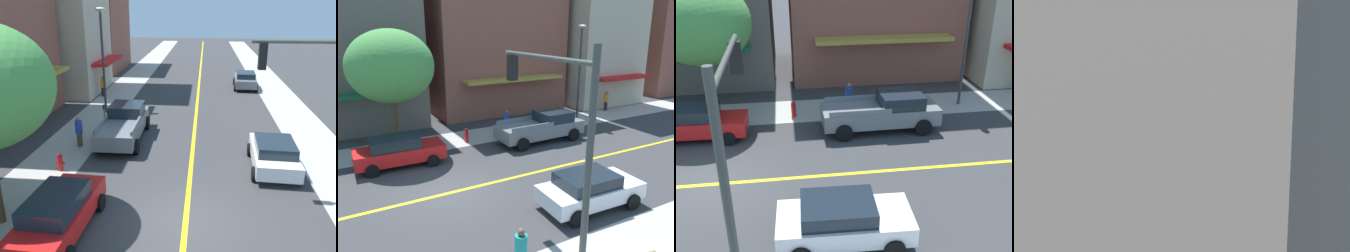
{
  "view_description": "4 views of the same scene",
  "coord_description": "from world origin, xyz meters",
  "views": [
    {
      "loc": [
        0.48,
        -10.57,
        7.26
      ],
      "look_at": [
        -1.12,
        4.62,
        1.9
      ],
      "focal_mm": 37.33,
      "sensor_mm": 36.0,
      "label": 1
    },
    {
      "loc": [
        12.86,
        -4.27,
        6.97
      ],
      "look_at": [
        -2.41,
        4.19,
        1.82
      ],
      "focal_mm": 36.42,
      "sensor_mm": 36.0,
      "label": 2
    },
    {
      "loc": [
        13.62,
        3.12,
        8.62
      ],
      "look_at": [
        -0.86,
        5.25,
        1.7
      ],
      "focal_mm": 43.4,
      "sensor_mm": 36.0,
      "label": 3
    },
    {
      "loc": [
        -19.97,
        -7.75,
        5.32
      ],
      "look_at": [
        -0.97,
        4.26,
        1.82
      ],
      "focal_mm": 41.96,
      "sensor_mm": 36.0,
      "label": 4
    }
  ],
  "objects": [
    {
      "name": "ground_plane",
      "position": [
        0.0,
        0.0,
        0.0
      ],
      "size": [
        140.0,
        140.0,
        0.0
      ],
      "primitive_type": "plane",
      "color": "#38383A"
    },
    {
      "name": "sidewalk_left",
      "position": [
        -6.68,
        0.0,
        0.0
      ],
      "size": [
        3.02,
        126.0,
        0.01
      ],
      "primitive_type": "cube",
      "color": "#ADA8A0",
      "rests_on": "ground"
    },
    {
      "name": "road_centerline_stripe",
      "position": [
        0.0,
        0.0,
        0.0
      ],
      "size": [
        0.2,
        126.0,
        0.0
      ],
      "primitive_type": "cube",
      "color": "yellow",
      "rests_on": "ground"
    },
    {
      "name": "pale_office_building",
      "position": [
        -14.12,
        -2.46,
        5.66
      ],
      "size": [
        9.56,
        9.89,
        11.3
      ],
      "rotation": [
        0.0,
        0.0,
        -1.57
      ],
      "color": "#665B51",
      "rests_on": "ground"
    },
    {
      "name": "brick_apartment_block",
      "position": [
        -14.12,
        8.93,
        6.95
      ],
      "size": [
        9.37,
        11.04,
        13.88
      ],
      "rotation": [
        0.0,
        0.0,
        -1.57
      ],
      "color": "#935142",
      "rests_on": "ground"
    },
    {
      "name": "tan_rowhouse",
      "position": [
        -14.12,
        18.54,
        7.66
      ],
      "size": [
        12.99,
        7.45,
        15.29
      ],
      "rotation": [
        0.0,
        0.0,
        -1.57
      ],
      "color": "beige",
      "rests_on": "ground"
    },
    {
      "name": "corner_shop_building",
      "position": [
        -14.13,
        29.5,
        5.32
      ],
      "size": [
        10.52,
        9.24,
        10.62
      ],
      "rotation": [
        0.0,
        0.0,
        -1.57
      ],
      "color": "#935142",
      "rests_on": "ground"
    },
    {
      "name": "street_tree_left_near",
      "position": [
        -6.44,
        -0.74,
        4.85
      ],
      "size": [
        4.69,
        4.69,
        6.85
      ],
      "color": "brown",
      "rests_on": "ground"
    },
    {
      "name": "fire_hydrant",
      "position": [
        -5.96,
        3.34,
        0.43
      ],
      "size": [
        0.44,
        0.24,
        0.87
      ],
      "color": "red",
      "rests_on": "ground"
    },
    {
      "name": "parking_meter",
      "position": [
        -5.75,
        9.98,
        0.84
      ],
      "size": [
        0.12,
        0.18,
        1.27
      ],
      "color": "#4C4C51",
      "rests_on": "ground"
    },
    {
      "name": "traffic_light_mast",
      "position": [
        5.21,
        1.76,
        4.33
      ],
      "size": [
        4.61,
        0.32,
        6.56
      ],
      "rotation": [
        0.0,
        0.0,
        3.14
      ],
      "color": "#474C47",
      "rests_on": "ground"
    },
    {
      "name": "street_lamp",
      "position": [
        -6.37,
        12.54,
        4.31
      ],
      "size": [
        0.7,
        0.36,
        7.06
      ],
      "color": "#38383D",
      "rests_on": "ground"
    },
    {
      "name": "red_sedan_left_curb",
      "position": [
        -4.09,
        -1.16,
        0.81
      ],
      "size": [
        2.04,
        4.53,
        1.56
      ],
      "rotation": [
        0.0,
        0.0,
        1.54
      ],
      "color": "red",
      "rests_on": "ground"
    },
    {
      "name": "white_sedan_right_curb",
      "position": [
        3.77,
        4.54,
        0.76
      ],
      "size": [
        2.24,
        4.19,
        1.44
      ],
      "rotation": [
        0.0,
        0.0,
        1.53
      ],
      "color": "silver",
      "rests_on": "ground"
    },
    {
      "name": "grey_pickup_truck",
      "position": [
        -3.9,
        7.6,
        0.91
      ],
      "size": [
        2.34,
        5.58,
        1.81
      ],
      "rotation": [
        0.0,
        0.0,
        1.58
      ],
      "color": "slate",
      "rests_on": "ground"
    },
    {
      "name": "pedestrian_blue_shirt",
      "position": [
        -6.06,
        6.27,
        0.86
      ],
      "size": [
        0.38,
        0.38,
        1.65
      ],
      "rotation": [
        0.0,
        0.0,
        1.04
      ],
      "color": "brown",
      "rests_on": "ground"
    },
    {
      "name": "pedestrian_orange_shirt",
      "position": [
        -7.84,
        16.93,
        0.86
      ],
      "size": [
        0.38,
        0.38,
        1.65
      ],
      "rotation": [
        0.0,
        0.0,
        0.66
      ],
      "color": "black",
      "rests_on": "ground"
    }
  ]
}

